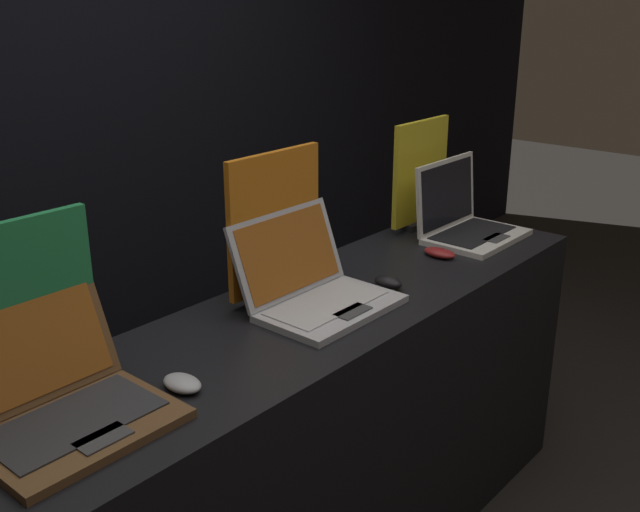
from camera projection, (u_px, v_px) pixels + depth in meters
wall_back at (33, 87)px, 2.83m from camera, size 8.00×0.05×2.80m
display_counter at (321, 441)px, 2.28m from camera, size 2.12×0.55×0.90m
laptop_front at (58, 394)px, 1.54m from camera, size 0.38×0.37×0.27m
mouse_front at (182, 383)px, 1.68m from camera, size 0.07×0.10×0.03m
promo_stand_front at (14, 318)px, 1.58m from camera, size 0.38×0.07×0.40m
laptop_middle at (314, 286)px, 2.10m from camera, size 0.40×0.34×0.25m
mouse_middle at (388, 282)px, 2.24m from camera, size 0.06×0.09×0.04m
promo_stand_middle at (275, 228)px, 2.15m from camera, size 0.36×0.07×0.42m
laptop_back at (465, 220)px, 2.69m from camera, size 0.37×0.28×0.27m
mouse_back at (440, 253)px, 2.50m from camera, size 0.06×0.12×0.03m
promo_stand_back at (420, 177)px, 2.77m from camera, size 0.32×0.07×0.40m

